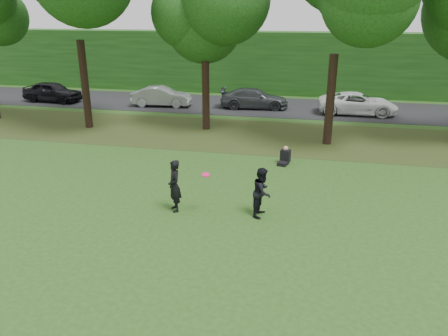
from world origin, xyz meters
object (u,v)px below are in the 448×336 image
player_left (174,186)px  seated_person (285,157)px  player_right (262,192)px  frisbee (206,175)px

player_left → seated_person: (3.36, 5.81, -0.62)m
player_right → frisbee: player_right is taller
player_left → frisbee: bearing=56.1°
frisbee → seated_person: bearing=69.1°
player_right → player_left: bearing=104.6°
player_right → frisbee: bearing=108.5°
frisbee → seated_person: (2.23, 5.83, -1.13)m
frisbee → player_right: bearing=9.0°
player_left → seated_person: player_left is taller
player_left → seated_person: size_ratio=2.23×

